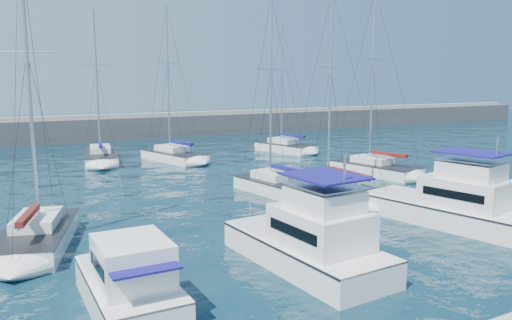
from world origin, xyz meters
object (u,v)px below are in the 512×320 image
sailboat_mid_d (335,189)px  sailboat_back_b (174,156)px  sailboat_mid_e (376,168)px  motor_yacht_port_inner (311,243)px  motor_yacht_stbd_inner (453,205)px  sailboat_back_c (286,147)px  motor_yacht_port_outer (130,286)px  sailboat_mid_c (276,186)px  sailboat_mid_a (36,236)px  sailboat_back_a (101,157)px

sailboat_mid_d → sailboat_back_b: 21.19m
sailboat_mid_d → sailboat_mid_e: bearing=32.1°
motor_yacht_port_inner → sailboat_back_b: sailboat_back_b is taller
motor_yacht_stbd_inner → sailboat_back_c: sailboat_back_c is taller
motor_yacht_port_outer → motor_yacht_stbd_inner: bearing=6.7°
sailboat_mid_c → sailboat_back_b: size_ratio=0.90×
motor_yacht_stbd_inner → sailboat_back_c: bearing=64.4°
motor_yacht_port_inner → sailboat_back_b: size_ratio=0.55×
sailboat_mid_a → sailboat_mid_c: (16.54, 4.78, 0.00)m
motor_yacht_stbd_inner → sailboat_back_b: (-6.54, 29.33, -0.60)m
sailboat_mid_d → sailboat_back_b: size_ratio=0.91×
motor_yacht_stbd_inner → sailboat_back_a: bearing=100.0°
sailboat_mid_d → sailboat_back_c: 22.64m
motor_yacht_port_inner → motor_yacht_stbd_inner: 11.17m
sailboat_back_a → sailboat_mid_e: bearing=-33.5°
sailboat_mid_c → sailboat_back_b: sailboat_back_b is taller
sailboat_back_c → sailboat_back_a: bearing=157.3°
sailboat_mid_a → sailboat_mid_c: bearing=32.6°
motor_yacht_stbd_inner → sailboat_mid_d: 8.89m
sailboat_mid_d → sailboat_back_c: sailboat_back_c is taller
motor_yacht_stbd_inner → sailboat_back_b: size_ratio=0.63×
motor_yacht_stbd_inner → sailboat_back_c: 30.40m
motor_yacht_port_outer → sailboat_mid_c: 19.90m
sailboat_mid_a → sailboat_back_b: size_ratio=0.96×
motor_yacht_port_inner → motor_yacht_port_outer: bearing=179.2°
sailboat_mid_c → sailboat_mid_e: sailboat_mid_e is taller
sailboat_mid_d → sailboat_mid_c: bearing=136.2°
motor_yacht_port_outer → sailboat_mid_c: bearing=44.5°
motor_yacht_stbd_inner → motor_yacht_port_inner: bearing=176.8°
motor_yacht_stbd_inner → sailboat_mid_e: (6.50, 13.74, -0.59)m
sailboat_mid_e → sailboat_back_c: sailboat_mid_e is taller
sailboat_mid_c → motor_yacht_port_inner: bearing=-123.5°
sailboat_back_b → sailboat_back_c: (13.52, 0.25, -0.01)m
sailboat_mid_a → sailboat_mid_d: 19.72m
sailboat_mid_e → sailboat_back_c: size_ratio=1.10×
sailboat_mid_c → sailboat_back_a: (-8.44, 20.63, -0.02)m
motor_yacht_port_inner → sailboat_mid_d: size_ratio=0.61×
sailboat_mid_e → sailboat_back_b: sailboat_mid_e is taller
motor_yacht_port_inner → sailboat_mid_c: (6.18, 13.49, -0.60)m
motor_yacht_port_outer → motor_yacht_stbd_inner: (19.05, 2.20, 0.19)m
motor_yacht_port_inner → motor_yacht_stbd_inner: bearing=5.2°
motor_yacht_port_inner → sailboat_mid_a: size_ratio=0.58×
sailboat_mid_a → sailboat_mid_c: size_ratio=1.06×
sailboat_mid_c → sailboat_mid_e: 11.52m
motor_yacht_stbd_inner → sailboat_mid_c: 12.70m
sailboat_mid_e → sailboat_back_c: (0.48, 15.84, -0.01)m
sailboat_back_b → sailboat_back_c: 13.52m
motor_yacht_stbd_inner → sailboat_back_b: sailboat_back_b is taller
motor_yacht_port_inner → sailboat_mid_c: bearing=61.5°
motor_yacht_port_outer → sailboat_mid_c: (14.20, 13.93, -0.41)m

